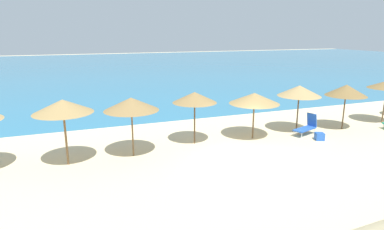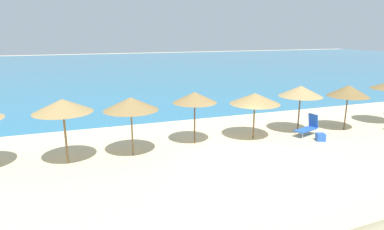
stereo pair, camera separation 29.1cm
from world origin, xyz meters
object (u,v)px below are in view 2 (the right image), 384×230
object	(u,v)px
beach_umbrella_2	(63,106)
beach_umbrella_7	(348,91)
beach_umbrella_4	(195,97)
cooler_box	(321,137)
beach_umbrella_3	(131,104)
lounge_chair_1	(308,127)
beach_umbrella_5	(255,99)
beach_umbrella_6	(301,91)

from	to	relation	value
beach_umbrella_2	beach_umbrella_7	bearing A→B (deg)	0.08
beach_umbrella_2	beach_umbrella_4	size ratio (longest dim) A/B	1.07
cooler_box	beach_umbrella_2	bearing A→B (deg)	174.64
beach_umbrella_4	beach_umbrella_7	distance (m)	9.14
beach_umbrella_3	lounge_chair_1	size ratio (longest dim) A/B	1.69
beach_umbrella_3	cooler_box	bearing A→B (deg)	-7.21
beach_umbrella_5	beach_umbrella_7	distance (m)	5.87
beach_umbrella_2	beach_umbrella_4	xyz separation A→B (m)	(6.11, 0.65, -0.16)
beach_umbrella_7	cooler_box	size ratio (longest dim) A/B	6.05
beach_umbrella_2	beach_umbrella_6	bearing A→B (deg)	2.33
beach_umbrella_3	beach_umbrella_2	bearing A→B (deg)	-179.01
beach_umbrella_6	cooler_box	size ratio (longest dim) A/B	6.16
beach_umbrella_6	beach_umbrella_5	bearing A→B (deg)	-177.47
beach_umbrella_6	cooler_box	bearing A→B (deg)	-83.72
beach_umbrella_4	beach_umbrella_6	distance (m)	6.21
beach_umbrella_5	beach_umbrella_6	distance (m)	2.96
beach_umbrella_2	beach_umbrella_6	xyz separation A→B (m)	(12.32, 0.50, -0.19)
beach_umbrella_2	beach_umbrella_3	world-z (taller)	beach_umbrella_2
beach_umbrella_3	beach_umbrella_6	size ratio (longest dim) A/B	1.02
beach_umbrella_2	beach_umbrella_4	distance (m)	6.15
beach_umbrella_5	beach_umbrella_6	world-z (taller)	beach_umbrella_6
beach_umbrella_2	beach_umbrella_5	xyz separation A→B (m)	(9.36, 0.37, -0.39)
cooler_box	beach_umbrella_5	bearing A→B (deg)	153.82
beach_umbrella_3	beach_umbrella_7	distance (m)	12.38
beach_umbrella_2	beach_umbrella_4	world-z (taller)	beach_umbrella_2
beach_umbrella_4	beach_umbrella_5	bearing A→B (deg)	-4.93
lounge_chair_1	cooler_box	bearing A→B (deg)	160.06
beach_umbrella_2	cooler_box	xyz separation A→B (m)	(12.50, -1.17, -2.37)
beach_umbrella_4	lounge_chair_1	xyz separation A→B (m)	(6.41, -0.76, -1.94)
beach_umbrella_3	cooler_box	world-z (taller)	beach_umbrella_3
lounge_chair_1	cooler_box	world-z (taller)	lounge_chair_1
lounge_chair_1	beach_umbrella_3	bearing A→B (deg)	70.13
beach_umbrella_6	lounge_chair_1	bearing A→B (deg)	-71.66
beach_umbrella_4	cooler_box	bearing A→B (deg)	-15.92
beach_umbrella_2	lounge_chair_1	size ratio (longest dim) A/B	1.76
beach_umbrella_2	beach_umbrella_7	size ratio (longest dim) A/B	1.09
beach_umbrella_5	beach_umbrella_7	xyz separation A→B (m)	(5.86, -0.35, 0.12)
beach_umbrella_3	beach_umbrella_5	distance (m)	6.53
beach_umbrella_7	lounge_chair_1	world-z (taller)	beach_umbrella_7
beach_umbrella_2	beach_umbrella_5	world-z (taller)	beach_umbrella_2
beach_umbrella_3	beach_umbrella_4	world-z (taller)	beach_umbrella_3
beach_umbrella_6	beach_umbrella_3	bearing A→B (deg)	-177.28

